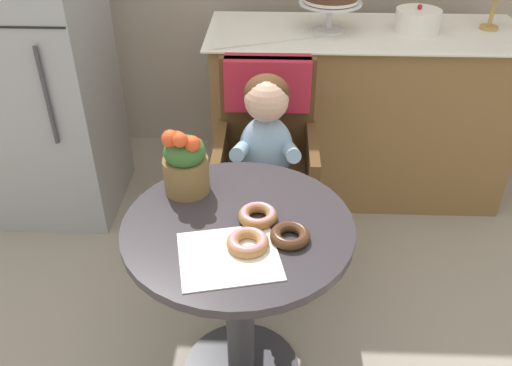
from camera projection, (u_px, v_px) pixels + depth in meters
name	position (u px, v px, depth m)	size (l,w,h in m)	color
cafe_table	(239.00, 274.00, 1.76)	(0.72, 0.72, 0.72)	#332D33
wicker_chair	(267.00, 137.00, 2.26)	(0.42, 0.45, 0.95)	brown
seated_child	(266.00, 148.00, 2.11)	(0.27, 0.32, 0.73)	#8CADCC
paper_napkin	(229.00, 256.00, 1.51)	(0.28, 0.25, 0.00)	white
donut_front	(258.00, 215.00, 1.64)	(0.12, 0.12, 0.04)	#936033
donut_mid	(248.00, 242.00, 1.54)	(0.12, 0.12, 0.04)	#AD7542
donut_side	(290.00, 235.00, 1.57)	(0.12, 0.12, 0.03)	#4C2D19
flower_vase	(185.00, 161.00, 1.73)	(0.15, 0.15, 0.24)	brown
display_counter	(358.00, 114.00, 2.85)	(1.56, 0.62, 0.90)	olive
round_layer_cake	(418.00, 20.00, 2.57)	(0.22, 0.22, 0.13)	white
refrigerator	(30.00, 52.00, 2.51)	(0.64, 0.63, 1.70)	#9EA0A5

